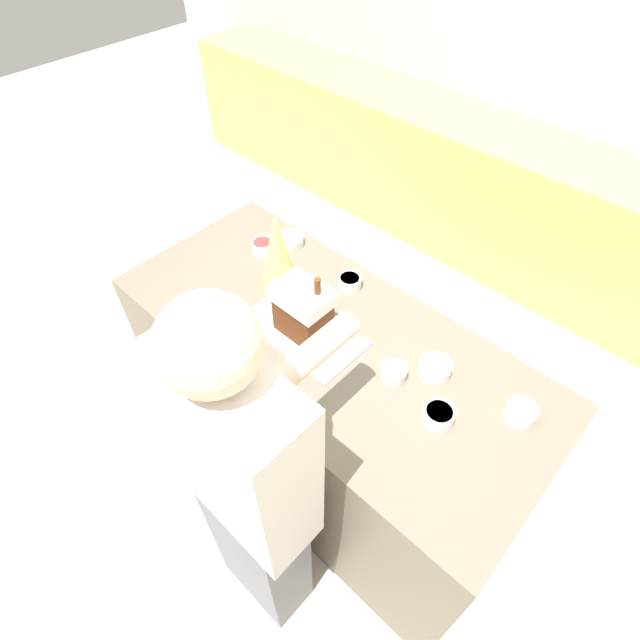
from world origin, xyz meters
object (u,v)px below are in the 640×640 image
(gingerbread_house, at_px, (303,310))
(candy_bowl_far_left, at_px, (394,372))
(candy_bowl_beside_tree, at_px, (350,282))
(candy_bowl_center_rear, at_px, (435,368))
(baking_tray, at_px, (304,331))
(candy_bowl_near_tray_right, at_px, (438,415))
(candy_bowl_behind_tray, at_px, (521,412))
(decorative_tree, at_px, (277,250))
(person, at_px, (248,494))
(candy_bowl_near_tray_left, at_px, (290,240))
(candy_bowl_front_corner, at_px, (263,246))

(gingerbread_house, height_order, candy_bowl_far_left, gingerbread_house)
(candy_bowl_beside_tree, relative_size, candy_bowl_center_rear, 0.82)
(baking_tray, distance_m, gingerbread_house, 0.12)
(candy_bowl_near_tray_right, xyz_separation_m, candy_bowl_behind_tray, (0.19, 0.20, -0.00))
(candy_bowl_beside_tree, xyz_separation_m, candy_bowl_behind_tray, (0.82, -0.09, -0.00))
(baking_tray, xyz_separation_m, candy_bowl_behind_tray, (0.78, 0.22, 0.02))
(decorative_tree, relative_size, candy_bowl_behind_tray, 3.28)
(candy_bowl_behind_tray, height_order, person, person)
(candy_bowl_near_tray_right, relative_size, candy_bowl_beside_tree, 1.09)
(candy_bowl_near_tray_right, relative_size, person, 0.06)
(candy_bowl_center_rear, bearing_deg, baking_tray, -159.19)
(candy_bowl_beside_tree, distance_m, candy_bowl_near_tray_left, 0.38)
(candy_bowl_near_tray_right, bearing_deg, candy_bowl_far_left, 169.91)
(candy_bowl_front_corner, bearing_deg, candy_bowl_near_tray_left, 67.41)
(candy_bowl_front_corner, bearing_deg, gingerbread_house, -24.94)
(candy_bowl_near_tray_right, height_order, candy_bowl_beside_tree, candy_bowl_beside_tree)
(decorative_tree, bearing_deg, baking_tray, -25.94)
(candy_bowl_beside_tree, xyz_separation_m, candy_bowl_front_corner, (-0.43, -0.09, 0.00))
(candy_bowl_near_tray_left, relative_size, person, 0.07)
(candy_bowl_beside_tree, distance_m, person, 0.93)
(candy_bowl_near_tray_right, xyz_separation_m, candy_bowl_beside_tree, (-0.63, 0.28, 0.00))
(baking_tray, xyz_separation_m, candy_bowl_far_left, (0.38, 0.06, 0.02))
(candy_bowl_near_tray_right, bearing_deg, candy_bowl_front_corner, 169.78)
(candy_bowl_center_rear, bearing_deg, candy_bowl_near_tray_right, -52.22)
(candy_bowl_front_corner, bearing_deg, candy_bowl_center_rear, -2.27)
(baking_tray, xyz_separation_m, candy_bowl_front_corner, (-0.47, 0.22, 0.03))
(candy_bowl_near_tray_left, distance_m, candy_bowl_front_corner, 0.13)
(person, bearing_deg, candy_bowl_far_left, 83.51)
(candy_bowl_front_corner, relative_size, candy_bowl_far_left, 1.05)
(candy_bowl_center_rear, bearing_deg, candy_bowl_front_corner, 177.73)
(candy_bowl_front_corner, relative_size, person, 0.06)
(gingerbread_house, bearing_deg, decorative_tree, 154.12)
(gingerbread_house, xyz_separation_m, person, (0.31, -0.56, -0.17))
(gingerbread_house, height_order, candy_bowl_beside_tree, gingerbread_house)
(gingerbread_house, distance_m, candy_bowl_near_tray_left, 0.54)
(candy_bowl_center_rear, height_order, candy_bowl_behind_tray, candy_bowl_behind_tray)
(candy_bowl_near_tray_right, height_order, candy_bowl_far_left, candy_bowl_near_tray_right)
(decorative_tree, height_order, candy_bowl_near_tray_left, decorative_tree)
(candy_bowl_near_tray_left, distance_m, candy_bowl_far_left, 0.84)
(candy_bowl_near_tray_right, distance_m, candy_bowl_behind_tray, 0.27)
(candy_bowl_near_tray_left, xyz_separation_m, candy_bowl_front_corner, (-0.05, -0.12, 0.01))
(candy_bowl_near_tray_left, distance_m, person, 1.15)
(gingerbread_house, height_order, person, person)
(decorative_tree, relative_size, candy_bowl_far_left, 3.63)
(baking_tray, height_order, candy_bowl_beside_tree, candy_bowl_beside_tree)
(decorative_tree, bearing_deg, gingerbread_house, -25.88)
(candy_bowl_beside_tree, bearing_deg, gingerbread_house, -83.55)
(candy_bowl_center_rear, distance_m, candy_bowl_far_left, 0.15)
(gingerbread_house, height_order, candy_bowl_behind_tray, gingerbread_house)
(person, bearing_deg, candy_bowl_center_rear, 77.42)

